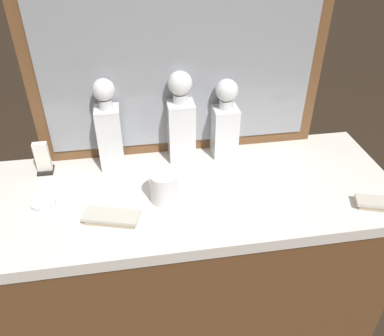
% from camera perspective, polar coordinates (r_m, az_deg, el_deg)
% --- Properties ---
extents(dresser, '(1.29, 0.51, 0.92)m').
position_cam_1_polar(dresser, '(1.56, 0.00, -16.40)').
color(dresser, brown).
rests_on(dresser, ground_plane).
extents(dresser_mirror, '(0.95, 0.03, 0.65)m').
position_cam_1_polar(dresser_mirror, '(1.28, -1.77, 15.29)').
color(dresser_mirror, brown).
rests_on(dresser_mirror, dresser).
extents(crystal_decanter_rear, '(0.08, 0.08, 0.31)m').
position_cam_1_polar(crystal_decanter_rear, '(1.30, -11.81, 4.90)').
color(crystal_decanter_rear, white).
rests_on(crystal_decanter_rear, dresser).
extents(crystal_decanter_far_left, '(0.09, 0.09, 0.31)m').
position_cam_1_polar(crystal_decanter_far_left, '(1.32, -1.62, 6.22)').
color(crystal_decanter_far_left, white).
rests_on(crystal_decanter_far_left, dresser).
extents(crystal_decanter_center, '(0.08, 0.08, 0.28)m').
position_cam_1_polar(crystal_decanter_center, '(1.35, 4.77, 6.13)').
color(crystal_decanter_center, white).
rests_on(crystal_decanter_center, dresser).
extents(crystal_tumbler_rear, '(0.08, 0.08, 0.09)m').
position_cam_1_polar(crystal_tumbler_rear, '(1.17, -4.06, -2.91)').
color(crystal_tumbler_rear, white).
rests_on(crystal_tumbler_rear, dresser).
extents(silver_brush_front, '(0.17, 0.10, 0.02)m').
position_cam_1_polar(silver_brush_front, '(1.14, -11.54, -7.01)').
color(silver_brush_front, '#B7A88C').
rests_on(silver_brush_front, dresser).
extents(silver_brush_far_right, '(0.16, 0.10, 0.02)m').
position_cam_1_polar(silver_brush_far_right, '(1.28, 25.89, -4.72)').
color(silver_brush_far_right, '#B7A88C').
rests_on(silver_brush_far_right, dresser).
extents(porcelain_dish, '(0.08, 0.08, 0.01)m').
position_cam_1_polar(porcelain_dish, '(1.26, -20.63, -4.57)').
color(porcelain_dish, silver).
rests_on(porcelain_dish, dresser).
extents(napkin_holder, '(0.05, 0.05, 0.11)m').
position_cam_1_polar(napkin_holder, '(1.37, -20.69, 1.11)').
color(napkin_holder, black).
rests_on(napkin_holder, dresser).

